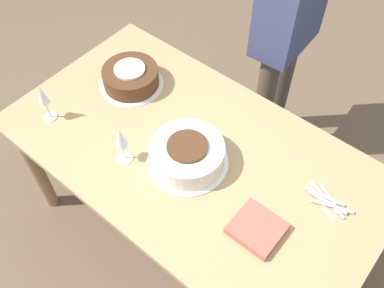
# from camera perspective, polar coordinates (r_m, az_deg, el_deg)

# --- Properties ---
(ground_plane) EXTENTS (12.00, 12.00, 0.00)m
(ground_plane) POSITION_cam_1_polar(r_m,az_deg,el_deg) (2.54, -0.00, -11.31)
(ground_plane) COLOR brown
(dining_table) EXTENTS (1.69, 0.94, 0.77)m
(dining_table) POSITION_cam_1_polar(r_m,az_deg,el_deg) (1.96, -0.00, -2.74)
(dining_table) COLOR tan
(dining_table) RESTS_ON ground_plane
(cake_center_white) EXTENTS (0.35, 0.35, 0.12)m
(cake_center_white) POSITION_cam_1_polar(r_m,az_deg,el_deg) (1.80, -0.62, -1.39)
(cake_center_white) COLOR white
(cake_center_white) RESTS_ON dining_table
(cake_front_chocolate) EXTENTS (0.31, 0.31, 0.11)m
(cake_front_chocolate) POSITION_cam_1_polar(r_m,az_deg,el_deg) (2.14, -8.17, 8.83)
(cake_front_chocolate) COLOR white
(cake_front_chocolate) RESTS_ON dining_table
(wine_glass_near) EXTENTS (0.06, 0.06, 0.20)m
(wine_glass_near) POSITION_cam_1_polar(r_m,az_deg,el_deg) (2.01, -19.32, 6.06)
(wine_glass_near) COLOR silver
(wine_glass_near) RESTS_ON dining_table
(wine_glass_far) EXTENTS (0.07, 0.07, 0.20)m
(wine_glass_far) POSITION_cam_1_polar(r_m,az_deg,el_deg) (1.77, -9.49, 0.70)
(wine_glass_far) COLOR silver
(wine_glass_far) RESTS_ON dining_table
(fork_pile) EXTENTS (0.21, 0.12, 0.02)m
(fork_pile) POSITION_cam_1_polar(r_m,az_deg,el_deg) (1.81, 17.54, -7.26)
(fork_pile) COLOR silver
(fork_pile) RESTS_ON dining_table
(napkin_stack) EXTENTS (0.19, 0.18, 0.03)m
(napkin_stack) POSITION_cam_1_polar(r_m,az_deg,el_deg) (1.68, 8.63, -11.07)
(napkin_stack) COLOR #B75B4C
(napkin_stack) RESTS_ON dining_table
(person_cutting) EXTENTS (0.24, 0.41, 1.61)m
(person_cutting) POSITION_cam_1_polar(r_m,az_deg,el_deg) (2.30, 12.92, 16.55)
(person_cutting) COLOR #4C4238
(person_cutting) RESTS_ON ground_plane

